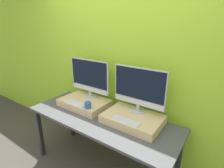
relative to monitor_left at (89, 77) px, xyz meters
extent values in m
cube|color=#9ED12D|center=(0.36, 0.19, 0.17)|extent=(8.00, 0.04, 2.60)
cube|color=#47474C|center=(0.36, -0.23, -0.39)|extent=(1.84, 0.69, 0.03)
cube|color=#232328|center=(-0.50, -0.51, -0.77)|extent=(0.05, 0.05, 0.73)
cube|color=#232328|center=(-0.50, 0.06, -0.77)|extent=(0.05, 0.05, 0.73)
cube|color=#232328|center=(1.22, 0.06, -0.77)|extent=(0.05, 0.05, 0.73)
cube|color=#D6B77F|center=(0.00, -0.12, -0.33)|extent=(0.63, 0.42, 0.09)
cylinder|color=#B2B2B7|center=(0.00, 0.00, -0.28)|extent=(0.17, 0.17, 0.01)
cylinder|color=#B2B2B7|center=(0.00, 0.00, -0.23)|extent=(0.04, 0.04, 0.07)
cube|color=#B2B2B7|center=(0.00, 0.00, 0.02)|extent=(0.61, 0.02, 0.43)
cube|color=black|center=(0.00, -0.01, 0.05)|extent=(0.58, 0.00, 0.34)
cube|color=silver|center=(0.00, -0.01, -0.17)|extent=(0.60, 0.00, 0.06)
cube|color=silver|center=(0.00, -0.27, -0.28)|extent=(0.30, 0.10, 0.01)
cube|color=silver|center=(0.00, -0.27, -0.27)|extent=(0.29, 0.09, 0.00)
cylinder|color=#335693|center=(0.20, -0.27, -0.24)|extent=(0.08, 0.08, 0.08)
cube|color=#D6B77F|center=(0.72, -0.12, -0.33)|extent=(0.63, 0.42, 0.09)
cylinder|color=#B2B2B7|center=(0.72, 0.00, -0.28)|extent=(0.17, 0.17, 0.01)
cylinder|color=#B2B2B7|center=(0.72, 0.00, -0.23)|extent=(0.04, 0.04, 0.07)
cube|color=#B2B2B7|center=(0.72, 0.00, 0.02)|extent=(0.61, 0.02, 0.43)
cube|color=black|center=(0.72, -0.01, 0.05)|extent=(0.58, 0.00, 0.34)
cube|color=silver|center=(0.72, -0.01, -0.17)|extent=(0.60, 0.00, 0.06)
cube|color=silver|center=(0.72, -0.27, -0.28)|extent=(0.30, 0.10, 0.01)
cube|color=silver|center=(0.72, -0.27, -0.27)|extent=(0.29, 0.09, 0.00)
camera|label=1|loc=(1.50, -1.62, 0.67)|focal=28.00mm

